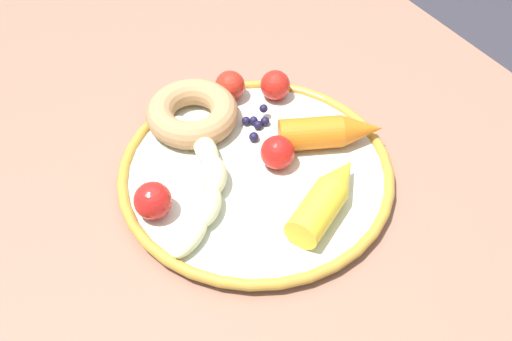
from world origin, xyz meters
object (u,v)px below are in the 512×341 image
(blueberry_pile, at_px, (254,122))
(tomato_far, at_px, (153,201))
(carrot_yellow, at_px, (327,197))
(donut, at_px, (192,113))
(tomato_mid, at_px, (230,86))
(tomato_extra, at_px, (275,85))
(plate, at_px, (256,172))
(tomato_near, at_px, (277,152))
(carrot_orange, at_px, (331,132))
(dining_table, at_px, (251,206))
(banana, at_px, (204,177))

(blueberry_pile, xyz_separation_m, tomato_far, (0.06, -0.16, 0.01))
(carrot_yellow, xyz_separation_m, donut, (-0.19, -0.06, -0.00))
(tomato_mid, height_order, tomato_extra, same)
(blueberry_pile, relative_size, tomato_far, 1.27)
(plate, xyz_separation_m, tomato_near, (0.00, 0.03, 0.02))
(tomato_mid, bearing_deg, carrot_orange, 23.90)
(carrot_orange, height_order, tomato_mid, same)
(donut, bearing_deg, dining_table, 28.85)
(carrot_yellow, height_order, tomato_near, tomato_near)
(donut, relative_size, tomato_extra, 2.94)
(dining_table, distance_m, tomato_mid, 0.16)
(dining_table, xyz_separation_m, tomato_far, (0.03, -0.13, 0.13))
(dining_table, height_order, tomato_near, tomato_near)
(donut, xyz_separation_m, blueberry_pile, (0.04, 0.06, -0.01))
(plate, bearing_deg, tomato_extra, 137.88)
(carrot_orange, bearing_deg, carrot_yellow, -38.99)
(tomato_near, distance_m, tomato_mid, 0.13)
(blueberry_pile, bearing_deg, tomato_far, -69.67)
(plate, relative_size, donut, 2.82)
(donut, bearing_deg, tomato_extra, 84.63)
(plate, distance_m, blueberry_pile, 0.07)
(blueberry_pile, xyz_separation_m, tomato_extra, (-0.03, 0.05, 0.01))
(tomato_mid, xyz_separation_m, tomato_extra, (0.03, 0.05, -0.00))
(banana, bearing_deg, carrot_yellow, 44.16)
(plate, bearing_deg, carrot_yellow, 22.23)
(tomato_mid, distance_m, tomato_far, 0.20)
(plate, bearing_deg, blueberry_pile, 150.72)
(plate, height_order, banana, banana)
(carrot_yellow, bearing_deg, banana, -135.84)
(dining_table, height_order, carrot_yellow, carrot_yellow)
(donut, relative_size, blueberry_pile, 2.16)
(carrot_orange, relative_size, blueberry_pile, 2.45)
(plate, height_order, tomato_far, tomato_far)
(carrot_yellow, relative_size, tomato_mid, 3.27)
(banana, relative_size, donut, 1.73)
(carrot_yellow, bearing_deg, carrot_orange, 141.01)
(carrot_orange, distance_m, blueberry_pile, 0.09)
(carrot_orange, xyz_separation_m, donut, (-0.11, -0.12, -0.00))
(tomato_mid, bearing_deg, banana, -40.71)
(plate, bearing_deg, banana, -101.07)
(dining_table, distance_m, carrot_orange, 0.16)
(tomato_mid, height_order, tomato_far, tomato_far)
(dining_table, height_order, plate, plate)
(plate, xyz_separation_m, carrot_orange, (0.01, 0.10, 0.02))
(dining_table, bearing_deg, blueberry_pile, 141.18)
(tomato_mid, relative_size, tomato_extra, 1.00)
(carrot_yellow, relative_size, tomato_near, 3.19)
(dining_table, relative_size, tomato_mid, 31.82)
(carrot_orange, xyz_separation_m, tomato_near, (-0.00, -0.07, 0.00))
(tomato_far, bearing_deg, carrot_yellow, 60.46)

